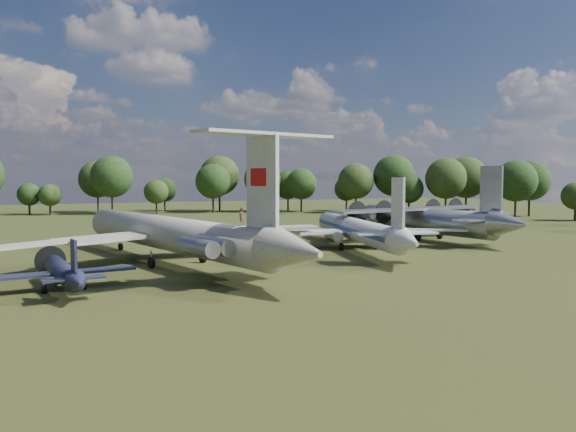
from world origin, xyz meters
name	(u,v)px	position (x,y,z in m)	size (l,w,h in m)	color
ground	(211,262)	(0.00, 0.00, 0.00)	(300.00, 300.00, 0.00)	#253E14
il62_airliner	(169,240)	(-4.32, 1.11, 2.55)	(39.97, 51.96, 5.10)	silver
tu104_jet	(357,234)	(20.57, 3.56, 1.98)	(29.73, 39.64, 3.96)	silver
an12_transport	(424,224)	(35.77, 9.67, 2.36)	(32.13, 35.91, 4.73)	#9FA1A7
small_prop_west	(63,276)	(-15.29, -10.30, 1.19)	(11.90, 16.23, 2.38)	black
person_on_il62	(241,217)	(-0.57, -12.66, 5.90)	(0.58, 0.38, 1.60)	#8A6146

